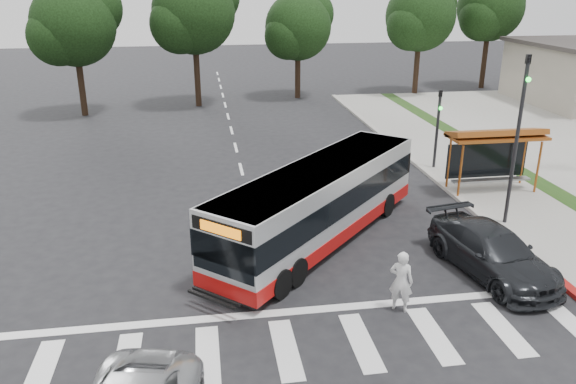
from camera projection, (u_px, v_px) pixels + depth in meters
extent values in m
plane|color=black|center=(264.00, 260.00, 19.07)|extent=(140.00, 140.00, 0.00)
cube|color=gray|center=(464.00, 170.00, 28.03)|extent=(4.00, 40.00, 0.12)
cube|color=#9E9991|center=(426.00, 171.00, 27.74)|extent=(0.30, 40.00, 0.15)
cube|color=maroon|center=(542.00, 266.00, 18.49)|extent=(0.32, 6.00, 0.15)
cube|color=silver|center=(286.00, 349.00, 14.44)|extent=(18.00, 2.60, 0.01)
cylinder|color=#954A18|center=(460.00, 171.00, 23.99)|extent=(0.10, 0.10, 2.30)
cylinder|color=#954A18|center=(538.00, 167.00, 24.51)|extent=(0.10, 0.10, 2.30)
cylinder|color=#954A18|center=(449.00, 163.00, 25.10)|extent=(0.10, 0.10, 2.30)
cylinder|color=#954A18|center=(523.00, 159.00, 25.62)|extent=(0.10, 0.10, 2.30)
cube|color=#954A18|center=(497.00, 137.00, 24.35)|extent=(4.20, 1.60, 0.12)
cube|color=#954A18|center=(497.00, 133.00, 24.34)|extent=(4.20, 1.32, 0.51)
cube|color=black|center=(486.00, 160.00, 25.34)|extent=(3.80, 0.06, 1.60)
cube|color=gray|center=(491.00, 180.00, 25.05)|extent=(3.60, 0.40, 0.08)
cylinder|color=black|center=(516.00, 144.00, 20.70)|extent=(0.14, 0.14, 6.50)
imported|color=black|center=(527.00, 69.00, 19.73)|extent=(0.16, 0.20, 1.00)
sphere|color=#19E533|center=(529.00, 80.00, 19.69)|extent=(0.18, 0.18, 0.18)
cylinder|color=black|center=(437.00, 131.00, 27.61)|extent=(0.14, 0.14, 4.00)
imported|color=black|center=(440.00, 100.00, 27.09)|extent=(0.16, 0.20, 1.00)
sphere|color=#19E533|center=(441.00, 108.00, 27.04)|extent=(0.18, 0.18, 0.18)
cylinder|color=black|center=(416.00, 66.00, 46.47)|extent=(0.44, 0.44, 4.40)
sphere|color=black|center=(421.00, 16.00, 45.07)|extent=(5.60, 5.60, 5.60)
sphere|color=black|center=(431.00, 2.00, 45.65)|extent=(4.20, 4.20, 4.20)
sphere|color=black|center=(411.00, 26.00, 44.52)|extent=(3.92, 3.92, 3.92)
cylinder|color=black|center=(484.00, 60.00, 49.29)|extent=(0.44, 0.44, 4.84)
sphere|color=black|center=(491.00, 8.00, 47.74)|extent=(5.60, 5.60, 5.60)
sphere|color=black|center=(483.00, 18.00, 47.23)|extent=(3.92, 3.92, 3.92)
cylinder|color=black|center=(197.00, 74.00, 41.98)|extent=(0.44, 0.44, 4.84)
sphere|color=black|center=(194.00, 12.00, 40.43)|extent=(6.00, 6.00, 6.00)
sphere|color=black|center=(179.00, 24.00, 39.86)|extent=(4.20, 4.20, 4.20)
cylinder|color=black|center=(298.00, 73.00, 45.14)|extent=(0.44, 0.44, 3.96)
sphere|color=black|center=(298.00, 27.00, 43.87)|extent=(5.20, 5.20, 5.20)
sphere|color=black|center=(309.00, 14.00, 44.43)|extent=(3.90, 3.90, 3.90)
sphere|color=black|center=(288.00, 36.00, 43.36)|extent=(3.64, 3.64, 3.64)
cylinder|color=black|center=(81.00, 84.00, 39.05)|extent=(0.44, 0.44, 4.40)
sphere|color=black|center=(74.00, 24.00, 37.64)|extent=(5.60, 5.60, 5.60)
sphere|color=black|center=(91.00, 8.00, 38.23)|extent=(4.20, 4.20, 4.20)
sphere|color=black|center=(58.00, 36.00, 37.10)|extent=(3.92, 3.92, 3.92)
imported|color=silver|center=(401.00, 281.00, 15.87)|extent=(0.81, 0.73, 1.85)
imported|color=black|center=(492.00, 252.00, 17.97)|extent=(3.00, 5.47, 1.50)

